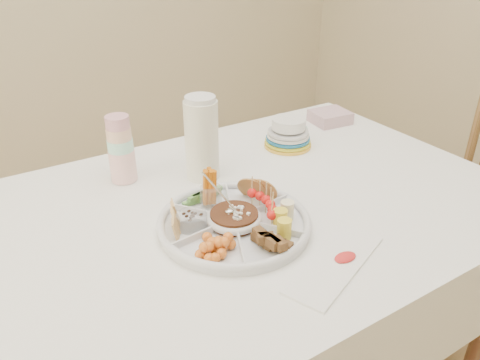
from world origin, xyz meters
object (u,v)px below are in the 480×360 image
thermos (202,137)px  plate_stack (288,132)px  dining_table (244,305)px  party_tray (234,220)px  chair (470,206)px

thermos → plate_stack: bearing=6.7°
dining_table → thermos: size_ratio=5.89×
thermos → plate_stack: 0.36m
dining_table → party_tray: (-0.09, -0.09, 0.40)m
plate_stack → thermos: bearing=-173.3°
chair → plate_stack: 0.76m
dining_table → plate_stack: bearing=35.9°
thermos → dining_table: bearing=-83.2°
chair → party_tray: (-1.02, 0.03, 0.28)m
dining_table → plate_stack: 0.59m
party_tray → chair: bearing=-1.8°
chair → party_tray: chair is taller
party_tray → plate_stack: size_ratio=2.34×
chair → thermos: (-0.95, 0.32, 0.38)m
chair → plate_stack: chair is taller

